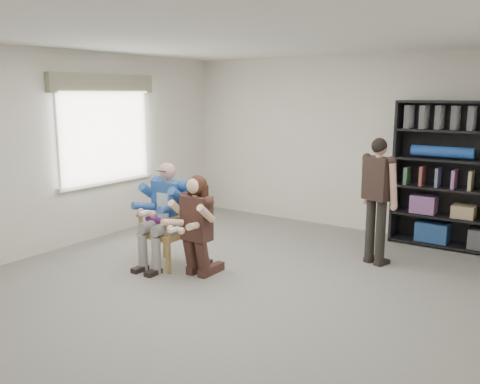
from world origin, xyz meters
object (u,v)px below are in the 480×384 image
Objects in this scene: seated_man at (166,214)px; bookshelf at (459,176)px; kneeling_woman at (195,227)px; armchair at (166,226)px; standing_man at (377,202)px.

bookshelf reaches higher than seated_man.
bookshelf is (2.92, 2.87, 0.37)m from seated_man.
kneeling_woman is at bearing -128.07° from bookshelf.
seated_man is 4.11m from bookshelf.
standing_man reaches higher than armchair.
seated_man is at bearing -123.73° from standing_man.
kneeling_woman reaches higher than armchair.
armchair is 0.50× the size of bookshelf.
seated_man is at bearing -135.52° from bookshelf.
bookshelf is at bearing 44.80° from armchair.
standing_man is at bearing 35.67° from armchair.
seated_man is 0.60m from kneeling_woman.
bookshelf is 1.50m from standing_man.
armchair is at bearing -123.73° from standing_man.
armchair is at bearing 90.32° from seated_man.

